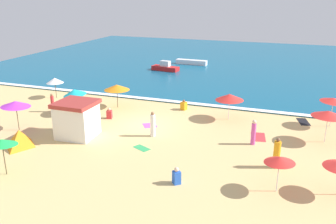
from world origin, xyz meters
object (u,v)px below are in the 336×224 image
(beachgoer_3, at_px, (184,106))
(beach_umbrella_2, at_px, (16,104))
(beachgoer_1, at_px, (52,103))
(beachgoer_8, at_px, (109,114))
(beach_umbrella_4, at_px, (334,100))
(beachgoer_2, at_px, (153,125))
(small_boat_0, at_px, (191,62))
(beach_umbrella_8, at_px, (230,97))
(small_boat_1, at_px, (165,67))
(lifeguard_cabana, at_px, (77,119))
(beach_umbrella_5, at_px, (55,80))
(beach_umbrella_3, at_px, (2,142))
(beach_umbrella_1, at_px, (74,92))
(beach_umbrella_7, at_px, (117,87))
(beach_umbrella_6, at_px, (280,160))
(beachgoer_6, at_px, (253,132))
(beach_umbrella_9, at_px, (328,114))
(beach_tent, at_px, (20,138))
(beachgoer_0, at_px, (177,176))
(beachgoer_4, at_px, (277,154))

(beachgoer_3, bearing_deg, beach_umbrella_2, -138.62)
(beachgoer_1, height_order, beachgoer_8, beachgoer_1)
(beach_umbrella_4, bearing_deg, beach_umbrella_2, -158.08)
(beachgoer_2, xyz_separation_m, small_boat_0, (-4.75, 25.78, -0.44))
(beach_umbrella_8, height_order, beachgoer_1, beach_umbrella_8)
(beach_umbrella_4, distance_m, small_boat_1, 23.62)
(lifeguard_cabana, height_order, beach_umbrella_5, lifeguard_cabana)
(beach_umbrella_4, height_order, beachgoer_3, beach_umbrella_4)
(beach_umbrella_3, bearing_deg, beach_umbrella_1, 102.18)
(beach_umbrella_7, bearing_deg, beach_umbrella_3, -90.64)
(beach_umbrella_3, bearing_deg, beach_umbrella_4, 39.45)
(lifeguard_cabana, height_order, beach_umbrella_6, lifeguard_cabana)
(beachgoer_6, bearing_deg, beach_umbrella_9, 24.33)
(beach_tent, height_order, beachgoer_0, beach_tent)
(lifeguard_cabana, bearing_deg, beach_umbrella_1, 125.19)
(beachgoer_3, bearing_deg, beach_umbrella_6, -52.66)
(beachgoer_0, xyz_separation_m, beachgoer_8, (-8.43, 8.03, -0.04))
(beach_tent, distance_m, beachgoer_6, 15.47)
(beach_tent, relative_size, beachgoer_0, 2.22)
(beach_tent, height_order, small_boat_1, small_boat_1)
(lifeguard_cabana, height_order, beach_umbrella_3, lifeguard_cabana)
(small_boat_1, bearing_deg, beach_umbrella_7, -85.27)
(beach_umbrella_1, bearing_deg, beachgoer_6, -4.93)
(beach_umbrella_9, distance_m, beachgoer_6, 5.14)
(beachgoer_4, bearing_deg, beach_umbrella_7, 153.04)
(beach_umbrella_2, height_order, beachgoer_4, beach_umbrella_2)
(beach_umbrella_1, distance_m, beachgoer_3, 9.25)
(beach_umbrella_9, xyz_separation_m, beachgoer_3, (-11.17, 3.47, -1.66))
(beachgoer_1, xyz_separation_m, beachgoer_2, (10.05, -2.14, 0.08))
(beach_umbrella_7, distance_m, small_boat_0, 20.70)
(beachgoer_1, bearing_deg, beachgoer_6, -3.99)
(beach_umbrella_2, xyz_separation_m, beachgoer_2, (9.75, 2.31, -1.19))
(beach_umbrella_8, bearing_deg, beach_umbrella_6, -66.25)
(small_boat_0, xyz_separation_m, small_boat_1, (-2.01, -5.00, 0.09))
(lifeguard_cabana, relative_size, beach_umbrella_1, 0.97)
(beachgoer_1, bearing_deg, beach_umbrella_7, 33.23)
(beachgoer_4, bearing_deg, small_boat_1, 123.92)
(beach_umbrella_1, bearing_deg, lifeguard_cabana, -54.81)
(beach_umbrella_8, height_order, beachgoer_6, beach_umbrella_8)
(beach_umbrella_1, distance_m, small_boat_1, 18.64)
(beach_tent, bearing_deg, small_boat_0, 84.72)
(beachgoer_4, relative_size, beachgoer_8, 2.05)
(beachgoer_0, bearing_deg, beach_umbrella_8, 86.66)
(beachgoer_1, distance_m, beachgoer_2, 10.28)
(beachgoer_6, relative_size, small_boat_1, 0.48)
(beach_umbrella_6, distance_m, beach_umbrella_9, 8.18)
(beachgoer_2, relative_size, beachgoer_8, 2.01)
(beach_umbrella_1, xyz_separation_m, beach_umbrella_6, (16.62, -6.95, -0.14))
(beach_umbrella_5, bearing_deg, beach_umbrella_7, -5.65)
(beach_umbrella_4, bearing_deg, beach_umbrella_7, -175.82)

